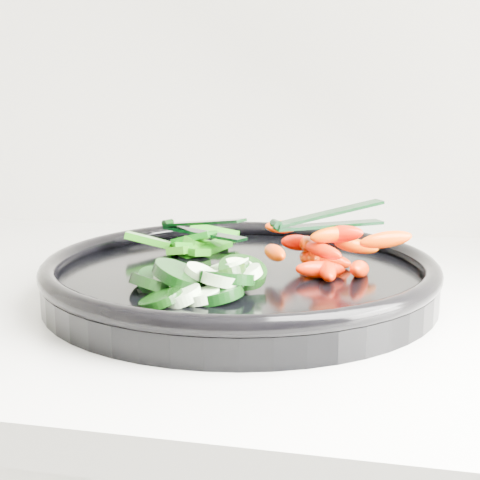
# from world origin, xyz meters

# --- Properties ---
(veggie_tray) EXTENTS (0.44, 0.44, 0.04)m
(veggie_tray) POSITION_xyz_m (-0.17, 1.67, 0.95)
(veggie_tray) COLOR black
(veggie_tray) RESTS_ON counter
(cucumber_pile) EXTENTS (0.13, 0.13, 0.04)m
(cucumber_pile) POSITION_xyz_m (-0.20, 1.60, 0.96)
(cucumber_pile) COLOR black
(cucumber_pile) RESTS_ON veggie_tray
(carrot_pile) EXTENTS (0.15, 0.13, 0.06)m
(carrot_pile) POSITION_xyz_m (-0.10, 1.69, 0.97)
(carrot_pile) COLOR red
(carrot_pile) RESTS_ON veggie_tray
(pepper_pile) EXTENTS (0.11, 0.10, 0.04)m
(pepper_pile) POSITION_xyz_m (-0.24, 1.74, 0.96)
(pepper_pile) COLOR #1A6C0A
(pepper_pile) RESTS_ON veggie_tray
(tong_carrot) EXTENTS (0.10, 0.07, 0.02)m
(tong_carrot) POSITION_xyz_m (-0.10, 1.69, 1.00)
(tong_carrot) COLOR black
(tong_carrot) RESTS_ON carrot_pile
(tong_pepper) EXTENTS (0.11, 0.07, 0.02)m
(tong_pepper) POSITION_xyz_m (-0.23, 1.75, 0.98)
(tong_pepper) COLOR black
(tong_pepper) RESTS_ON pepper_pile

